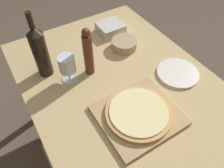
% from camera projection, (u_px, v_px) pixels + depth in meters
% --- Properties ---
extents(ground_plane, '(12.00, 12.00, 0.00)m').
position_uv_depth(ground_plane, '(123.00, 153.00, 1.68)').
color(ground_plane, brown).
extents(dining_table, '(0.94, 1.43, 0.75)m').
position_uv_depth(dining_table, '(127.00, 102.00, 1.18)').
color(dining_table, tan).
rests_on(dining_table, ground_plane).
extents(cutting_board, '(0.36, 0.33, 0.02)m').
position_uv_depth(cutting_board, '(138.00, 115.00, 1.00)').
color(cutting_board, tan).
rests_on(cutting_board, dining_table).
extents(pizza, '(0.31, 0.31, 0.02)m').
position_uv_depth(pizza, '(139.00, 112.00, 0.99)').
color(pizza, tan).
rests_on(pizza, cutting_board).
extents(wine_bottle, '(0.08, 0.08, 0.36)m').
position_uv_depth(wine_bottle, '(40.00, 51.00, 1.09)').
color(wine_bottle, black).
rests_on(wine_bottle, dining_table).
extents(pepper_mill, '(0.05, 0.05, 0.28)m').
position_uv_depth(pepper_mill, '(88.00, 53.00, 1.10)').
color(pepper_mill, '#5B2D19').
rests_on(pepper_mill, dining_table).
extents(wine_glass, '(0.08, 0.08, 0.16)m').
position_uv_depth(wine_glass, '(67.00, 65.00, 1.08)').
color(wine_glass, silver).
rests_on(wine_glass, dining_table).
extents(small_bowl, '(0.15, 0.15, 0.05)m').
position_uv_depth(small_bowl, '(124.00, 44.00, 1.32)').
color(small_bowl, tan).
rests_on(small_bowl, dining_table).
extents(dinner_plate, '(0.23, 0.23, 0.01)m').
position_uv_depth(dinner_plate, '(178.00, 73.00, 1.18)').
color(dinner_plate, silver).
rests_on(dinner_plate, dining_table).
extents(food_container, '(0.16, 0.14, 0.06)m').
position_uv_depth(food_container, '(110.00, 28.00, 1.43)').
color(food_container, beige).
rests_on(food_container, dining_table).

